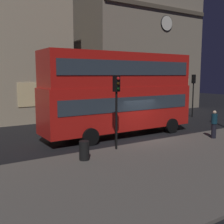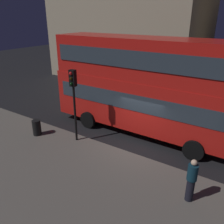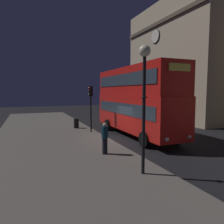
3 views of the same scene
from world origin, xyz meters
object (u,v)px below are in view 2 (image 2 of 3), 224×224
object	(u,v)px
traffic_light_near_kerb	(73,91)
litter_bin	(37,128)
double_decker_bus	(141,82)
pedestrian	(191,180)

from	to	relation	value
traffic_light_near_kerb	litter_bin	bearing A→B (deg)	-167.57
double_decker_bus	traffic_light_near_kerb	bearing A→B (deg)	-126.64
double_decker_bus	pedestrian	bearing A→B (deg)	-44.88
double_decker_bus	traffic_light_near_kerb	size ratio (longest dim) A/B	2.73
pedestrian	double_decker_bus	bearing A→B (deg)	-106.66
traffic_light_near_kerb	litter_bin	world-z (taller)	traffic_light_near_kerb
double_decker_bus	traffic_light_near_kerb	world-z (taller)	double_decker_bus
pedestrian	litter_bin	distance (m)	9.00
pedestrian	litter_bin	size ratio (longest dim) A/B	1.95
traffic_light_near_kerb	double_decker_bus	bearing A→B (deg)	47.69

